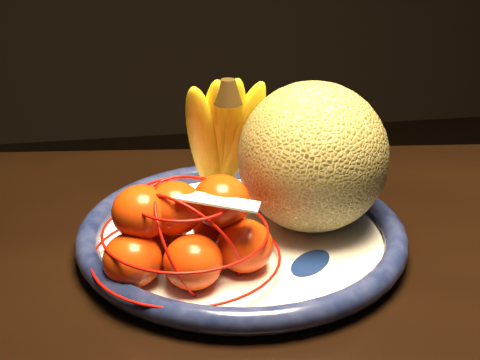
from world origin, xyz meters
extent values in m
cube|color=black|center=(-0.04, -0.09, 0.68)|extent=(1.48, 1.00, 0.04)
cylinder|color=white|center=(0.15, 0.03, 0.70)|extent=(0.30, 0.30, 0.01)
torus|color=#050F37|center=(0.15, 0.03, 0.71)|extent=(0.33, 0.33, 0.02)
cylinder|color=white|center=(0.15, 0.03, 0.70)|extent=(0.14, 0.14, 0.00)
ellipsoid|color=navy|center=(0.21, -0.03, 0.71)|extent=(0.12, 0.12, 0.00)
ellipsoid|color=navy|center=(0.13, 0.11, 0.71)|extent=(0.10, 0.11, 0.00)
ellipsoid|color=navy|center=(0.06, 0.03, 0.71)|extent=(0.10, 0.08, 0.00)
sphere|color=olive|center=(0.23, 0.05, 0.78)|extent=(0.15, 0.15, 0.15)
ellipsoid|color=yellow|center=(0.13, 0.10, 0.79)|extent=(0.07, 0.10, 0.16)
ellipsoid|color=yellow|center=(0.14, 0.10, 0.79)|extent=(0.04, 0.09, 0.16)
ellipsoid|color=yellow|center=(0.15, 0.10, 0.79)|extent=(0.06, 0.09, 0.16)
ellipsoid|color=yellow|center=(0.16, 0.11, 0.79)|extent=(0.08, 0.10, 0.16)
cone|color=black|center=(0.14, 0.10, 0.86)|extent=(0.03, 0.03, 0.02)
ellipsoid|color=#FF2900|center=(0.04, -0.04, 0.73)|extent=(0.05, 0.05, 0.05)
ellipsoid|color=#FF2900|center=(0.10, -0.05, 0.73)|extent=(0.05, 0.05, 0.05)
ellipsoid|color=#FF2900|center=(0.14, -0.03, 0.73)|extent=(0.05, 0.05, 0.05)
ellipsoid|color=#FF2900|center=(0.07, 0.01, 0.73)|extent=(0.05, 0.05, 0.05)
ellipsoid|color=#FF2900|center=(0.13, 0.02, 0.73)|extent=(0.05, 0.05, 0.05)
ellipsoid|color=#FF2900|center=(0.08, -0.01, 0.77)|extent=(0.05, 0.05, 0.05)
ellipsoid|color=#FF2900|center=(0.13, -0.01, 0.77)|extent=(0.05, 0.05, 0.05)
ellipsoid|color=#FF2900|center=(0.05, -0.02, 0.77)|extent=(0.05, 0.05, 0.05)
torus|color=#BC0B06|center=(0.09, -0.02, 0.72)|extent=(0.18, 0.18, 0.00)
torus|color=#BC0B06|center=(0.09, -0.02, 0.75)|extent=(0.16, 0.16, 0.00)
torus|color=#BC0B06|center=(0.09, -0.02, 0.78)|extent=(0.10, 0.10, 0.00)
torus|color=#BC0B06|center=(0.09, -0.02, 0.74)|extent=(0.13, 0.08, 0.11)
torus|color=#BC0B06|center=(0.09, -0.02, 0.74)|extent=(0.08, 0.13, 0.11)
torus|color=#BC0B06|center=(0.09, -0.02, 0.74)|extent=(0.12, 0.12, 0.11)
cube|color=white|center=(0.12, -0.04, 0.78)|extent=(0.08, 0.05, 0.01)
camera|label=1|loc=(0.04, -0.60, 1.06)|focal=55.00mm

